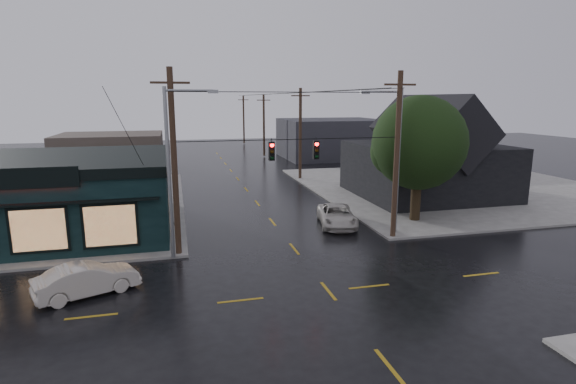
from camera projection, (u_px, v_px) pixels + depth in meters
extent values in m
plane|color=black|center=(328.00, 291.00, 20.32)|extent=(160.00, 160.00, 0.00)
cube|color=slate|center=(454.00, 187.00, 44.07)|extent=(28.00, 28.00, 0.15)
cube|color=black|center=(39.00, 199.00, 28.63)|extent=(16.00, 12.00, 4.20)
cube|color=black|center=(35.00, 162.00, 28.14)|extent=(16.30, 12.30, 0.60)
cube|color=black|center=(426.00, 170.00, 39.56)|extent=(12.00, 11.00, 4.50)
cylinder|color=black|center=(416.00, 192.00, 31.43)|extent=(0.70, 0.70, 3.98)
sphere|color=black|center=(419.00, 143.00, 30.72)|extent=(6.48, 6.48, 6.48)
cylinder|color=black|center=(292.00, 139.00, 25.21)|extent=(13.00, 0.04, 0.04)
cube|color=#40372E|center=(111.00, 152.00, 54.51)|extent=(12.00, 10.00, 4.40)
cube|color=#29292F|center=(331.00, 138.00, 66.30)|extent=(14.00, 12.00, 5.60)
imported|color=beige|center=(87.00, 280.00, 19.80)|extent=(4.59, 3.12, 1.43)
imported|color=#B5AFA7|center=(337.00, 216.00, 30.71)|extent=(3.30, 5.40, 1.40)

